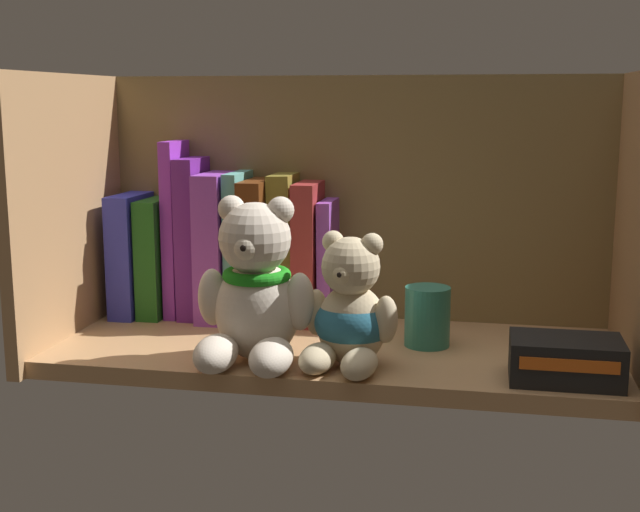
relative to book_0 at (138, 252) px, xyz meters
The scene contains 17 objects.
shelf_board 33.01cm from the book_0, 20.57° to the right, with size 65.73×27.01×2.00cm, color tan.
shelf_back_panel 30.59cm from the book_0, ahead, with size 68.13×1.20×33.89cm, color olive.
shelf_side_panel_left 13.62cm from the book_0, 109.69° to the right, with size 1.60×29.41×33.89cm, color tan.
book_0 is the anchor object (origin of this frame).
book_1 3.54cm from the book_0, ahead, with size 3.07×12.27×15.80cm, color #1C5D1B.
book_2 7.14cm from the book_0, ahead, with size 1.65×9.74×23.47cm, color purple.
book_3 8.99cm from the book_0, ahead, with size 2.63×10.81×21.28cm, color #682288.
book_4 12.15cm from the book_0, ahead, with size 3.56×13.70×19.40cm, color purple.
book_5 15.13cm from the book_0, ahead, with size 1.80×12.32×19.56cm, color #5FB0A6.
book_6 17.83cm from the book_0, ahead, with size 3.07×14.52×18.65cm, color #5C2B10.
book_7 21.15cm from the book_0, ahead, with size 2.93×9.03×19.33cm, color olive.
book_8 24.34cm from the book_0, ahead, with size 2.88×11.50×18.37cm, color maroon.
book_9 26.92cm from the book_0, ahead, with size 1.69×9.81×16.09cm, color purple.
teddy_bear_larger 29.37cm from the book_0, 41.27° to the right, with size 13.41×13.56×18.47cm.
teddy_bear_smaller 37.82cm from the book_0, 30.05° to the right, with size 11.05×11.81×14.82cm.
pillar_candle 41.74cm from the book_0, 13.10° to the right, with size 5.38×5.38×7.10cm, color #2D7A66.
small_product_box 59.07cm from the book_0, 19.45° to the right, with size 11.38×7.57×4.56cm.
Camera 1 is at (17.12, -95.28, 30.69)cm, focal length 47.20 mm.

